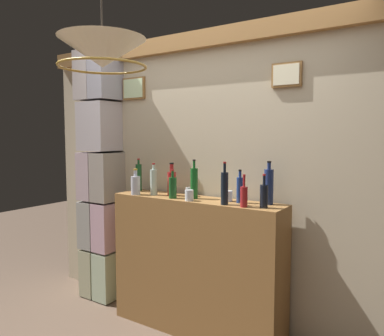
% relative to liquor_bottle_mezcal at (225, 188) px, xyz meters
% --- Properties ---
extents(panelled_rear_partition, '(3.69, 0.15, 2.47)m').
position_rel_liquor_bottle_mezcal_xyz_m(panelled_rear_partition, '(-0.32, 0.34, 0.08)').
color(panelled_rear_partition, '#BCAD8E').
rests_on(panelled_rear_partition, ground).
extents(stone_pillar, '(0.40, 0.35, 2.41)m').
position_rel_liquor_bottle_mezcal_xyz_m(stone_pillar, '(-1.47, 0.19, -0.02)').
color(stone_pillar, '#A8A885').
rests_on(stone_pillar, ground).
extents(bar_shelf_unit, '(1.47, 0.32, 1.11)m').
position_rel_liquor_bottle_mezcal_xyz_m(bar_shelf_unit, '(-0.32, 0.10, -0.68)').
color(bar_shelf_unit, olive).
rests_on(bar_shelf_unit, ground).
extents(liquor_bottle_mezcal, '(0.05, 0.05, 0.32)m').
position_rel_liquor_bottle_mezcal_xyz_m(liquor_bottle_mezcal, '(0.00, 0.00, 0.00)').
color(liquor_bottle_mezcal, black).
rests_on(liquor_bottle_mezcal, bar_shelf_unit).
extents(liquor_bottle_vermouth, '(0.05, 0.05, 0.25)m').
position_rel_liquor_bottle_mezcal_xyz_m(liquor_bottle_vermouth, '(0.06, 0.13, -0.02)').
color(liquor_bottle_vermouth, navy).
rests_on(liquor_bottle_vermouth, bar_shelf_unit).
extents(liquor_bottle_sherry, '(0.07, 0.07, 0.32)m').
position_rel_liquor_bottle_mezcal_xyz_m(liquor_bottle_sherry, '(0.26, 0.19, 0.01)').
color(liquor_bottle_sherry, navy).
rests_on(liquor_bottle_sherry, bar_shelf_unit).
extents(liquor_bottle_rye, '(0.05, 0.05, 0.23)m').
position_rel_liquor_bottle_mezcal_xyz_m(liquor_bottle_rye, '(0.16, -0.01, -0.05)').
color(liquor_bottle_rye, maroon).
rests_on(liquor_bottle_rye, bar_shelf_unit).
extents(liquor_bottle_port, '(0.08, 0.08, 0.22)m').
position_rel_liquor_bottle_mezcal_xyz_m(liquor_bottle_port, '(-0.86, -0.01, -0.04)').
color(liquor_bottle_port, silver).
rests_on(liquor_bottle_port, bar_shelf_unit).
extents(liquor_bottle_brandy, '(0.06, 0.06, 0.27)m').
position_rel_liquor_bottle_mezcal_xyz_m(liquor_bottle_brandy, '(-0.71, 0.06, -0.01)').
color(liquor_bottle_brandy, silver).
rests_on(liquor_bottle_brandy, bar_shelf_unit).
extents(liquor_bottle_scotch, '(0.06, 0.06, 0.24)m').
position_rel_liquor_bottle_mezcal_xyz_m(liquor_bottle_scotch, '(0.29, 0.04, -0.04)').
color(liquor_bottle_scotch, black).
rests_on(liquor_bottle_scotch, bar_shelf_unit).
extents(liquor_bottle_vodka, '(0.05, 0.05, 0.30)m').
position_rel_liquor_bottle_mezcal_xyz_m(liquor_bottle_vodka, '(-0.98, 0.17, 0.00)').
color(liquor_bottle_vodka, '#194A23').
rests_on(liquor_bottle_vodka, bar_shelf_unit).
extents(liquor_bottle_amaro, '(0.06, 0.06, 0.23)m').
position_rel_liquor_bottle_mezcal_xyz_m(liquor_bottle_amaro, '(-0.48, 0.02, -0.04)').
color(liquor_bottle_amaro, '#1B4E21').
rests_on(liquor_bottle_amaro, bar_shelf_unit).
extents(liquor_bottle_tequila, '(0.07, 0.07, 0.28)m').
position_rel_liquor_bottle_mezcal_xyz_m(liquor_bottle_tequila, '(-0.57, 0.13, -0.02)').
color(liquor_bottle_tequila, maroon).
rests_on(liquor_bottle_tequila, bar_shelf_unit).
extents(liquor_bottle_whiskey, '(0.06, 0.06, 0.31)m').
position_rel_liquor_bottle_mezcal_xyz_m(liquor_bottle_whiskey, '(-0.33, 0.10, 0.00)').
color(liquor_bottle_whiskey, '#175821').
rests_on(liquor_bottle_whiskey, bar_shelf_unit).
extents(glass_tumbler_rocks, '(0.07, 0.07, 0.09)m').
position_rel_liquor_bottle_mezcal_xyz_m(glass_tumbler_rocks, '(-0.31, -0.01, -0.08)').
color(glass_tumbler_rocks, silver).
rests_on(glass_tumbler_rocks, bar_shelf_unit).
extents(glass_tumbler_highball, '(0.07, 0.07, 0.08)m').
position_rel_liquor_bottle_mezcal_xyz_m(glass_tumbler_highball, '(-0.05, 0.14, -0.09)').
color(glass_tumbler_highball, silver).
rests_on(glass_tumbler_highball, bar_shelf_unit).
extents(glass_tumbler_shot, '(0.07, 0.07, 0.07)m').
position_rel_liquor_bottle_mezcal_xyz_m(glass_tumbler_shot, '(-0.42, 0.17, -0.09)').
color(glass_tumbler_shot, silver).
rests_on(glass_tumbler_shot, bar_shelf_unit).
extents(pendant_lamp, '(0.57, 0.57, 0.51)m').
position_rel_liquor_bottle_mezcal_xyz_m(pendant_lamp, '(-0.54, -0.66, 0.90)').
color(pendant_lamp, '#EFE5C6').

